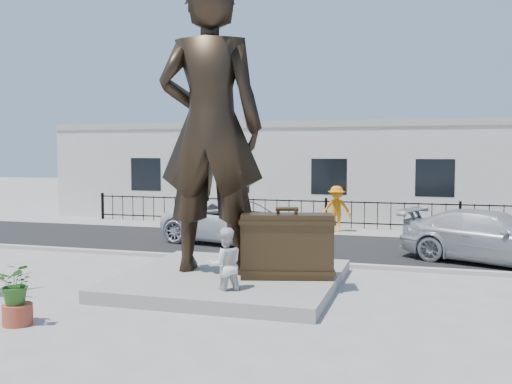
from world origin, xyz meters
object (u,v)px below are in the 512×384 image
statue (210,127)px  suitcase (287,246)px  tourist (225,265)px  car_white (239,222)px

statue → suitcase: 3.51m
suitcase → tourist: bearing=-139.0°
statue → tourist: statue is taller
statue → suitcase: (2.03, -0.24, -2.86)m
tourist → car_white: 8.08m
statue → suitcase: bearing=165.5°
suitcase → car_white: suitcase is taller
statue → suitcase: statue is taller
car_white → suitcase: bearing=-139.5°
statue → car_white: statue is taller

